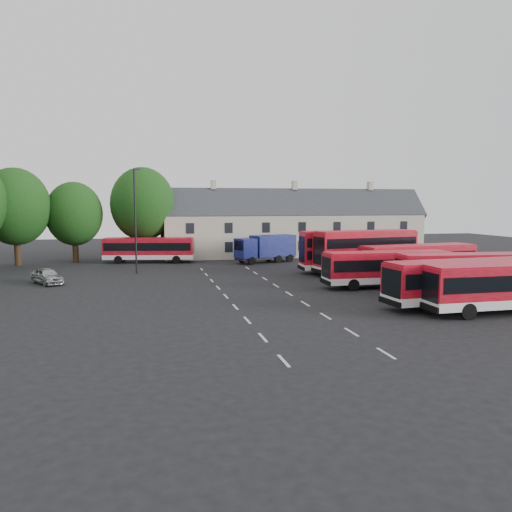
% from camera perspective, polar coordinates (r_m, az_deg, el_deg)
% --- Properties ---
extents(ground, '(140.00, 140.00, 0.00)m').
position_cam_1_polar(ground, '(36.09, -2.95, -5.20)').
color(ground, black).
rests_on(ground, ground).
extents(lane_markings, '(5.15, 33.80, 0.01)m').
position_cam_1_polar(lane_markings, '(38.50, 0.22, -4.47)').
color(lane_markings, beige).
rests_on(lane_markings, ground).
extents(terrace_houses, '(35.70, 7.13, 10.06)m').
position_cam_1_polar(terrace_houses, '(67.97, 4.38, 3.33)').
color(terrace_houses, beige).
rests_on(terrace_houses, ground).
extents(bus_row_a, '(11.35, 2.67, 3.21)m').
position_cam_1_polar(bus_row_a, '(35.78, 26.81, -2.81)').
color(bus_row_a, silver).
rests_on(bus_row_a, ground).
extents(bus_row_b, '(11.47, 3.40, 3.20)m').
position_cam_1_polar(bus_row_b, '(36.61, 22.72, -2.45)').
color(bus_row_b, silver).
rests_on(bus_row_b, ground).
extents(bus_row_c, '(11.43, 3.83, 3.17)m').
position_cam_1_polar(bus_row_c, '(42.01, 23.26, -1.46)').
color(bus_row_c, silver).
rests_on(bus_row_c, ground).
extents(bus_row_d, '(10.78, 2.73, 3.03)m').
position_cam_1_polar(bus_row_d, '(43.15, 14.75, -1.10)').
color(bus_row_d, silver).
rests_on(bus_row_d, ground).
extents(bus_row_e, '(11.64, 4.10, 3.22)m').
position_cam_1_polar(bus_row_e, '(48.49, 18.04, -0.30)').
color(bus_row_e, silver).
rests_on(bus_row_e, ground).
extents(bus_dd_south, '(10.91, 4.18, 4.37)m').
position_cam_1_polar(bus_dd_south, '(50.43, 12.43, 0.72)').
color(bus_dd_south, silver).
rests_on(bus_dd_south, ground).
extents(bus_dd_north, '(10.46, 2.80, 4.25)m').
position_cam_1_polar(bus_dd_north, '(51.62, 10.81, 0.80)').
color(bus_dd_north, silver).
rests_on(bus_dd_north, ground).
extents(bus_north, '(10.83, 4.40, 2.99)m').
position_cam_1_polar(bus_north, '(60.62, -12.14, 0.94)').
color(bus_north, silver).
rests_on(bus_north, ground).
extents(box_truck, '(7.78, 4.67, 3.25)m').
position_cam_1_polar(box_truck, '(59.48, 1.20, 1.01)').
color(box_truck, black).
rests_on(box_truck, ground).
extents(silver_car, '(3.56, 4.40, 1.41)m').
position_cam_1_polar(silver_car, '(47.33, -22.76, -2.12)').
color(silver_car, '#ABADB3').
rests_on(silver_car, ground).
extents(lamppost, '(0.72, 0.46, 10.50)m').
position_cam_1_polar(lamppost, '(51.23, -13.61, 4.26)').
color(lamppost, black).
rests_on(lamppost, ground).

